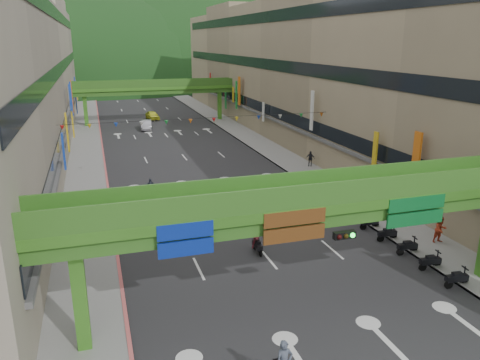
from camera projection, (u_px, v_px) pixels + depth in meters
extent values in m
cube|color=#28282B|center=(171.00, 141.00, 64.29)|extent=(18.00, 140.00, 0.02)
cube|color=gray|center=(87.00, 145.00, 61.13)|extent=(4.00, 140.00, 0.15)
cube|color=gray|center=(247.00, 136.00, 67.42)|extent=(4.00, 140.00, 0.15)
cube|color=#CC5959|center=(102.00, 144.00, 61.66)|extent=(0.20, 140.00, 0.18)
cube|color=gray|center=(234.00, 136.00, 66.87)|extent=(0.20, 140.00, 0.18)
cube|color=#9E937F|center=(10.00, 73.00, 56.13)|extent=(12.00, 95.00, 19.00)
cube|color=black|center=(68.00, 115.00, 59.38)|extent=(0.08, 90.25, 1.40)
cube|color=black|center=(63.00, 66.00, 57.66)|extent=(0.08, 90.25, 1.40)
cube|color=black|center=(57.00, 15.00, 55.94)|extent=(0.08, 90.25, 1.40)
cube|color=gray|center=(300.00, 68.00, 67.00)|extent=(12.00, 95.00, 19.00)
cube|color=black|center=(260.00, 106.00, 66.79)|extent=(0.08, 90.25, 1.40)
cube|color=black|center=(260.00, 63.00, 65.07)|extent=(0.08, 90.25, 1.40)
cube|color=black|center=(261.00, 18.00, 63.35)|extent=(0.08, 90.25, 1.40)
cube|color=#4C9E2D|center=(315.00, 204.00, 22.42)|extent=(28.00, 2.20, 0.50)
cube|color=#387223|center=(314.00, 215.00, 22.59)|extent=(28.00, 1.76, 0.70)
cube|color=#4C9E2D|center=(80.00, 302.00, 20.23)|extent=(0.60, 0.60, 4.80)
cube|color=#387223|center=(326.00, 194.00, 21.24)|extent=(28.00, 0.12, 1.10)
cube|color=#387223|center=(306.00, 182.00, 23.14)|extent=(28.00, 0.12, 1.10)
cube|color=navy|center=(186.00, 240.00, 19.74)|extent=(2.40, 0.12, 1.50)
cube|color=#593314|center=(295.00, 227.00, 21.17)|extent=(3.00, 0.12, 1.50)
cube|color=#0C5926|center=(416.00, 212.00, 23.03)|extent=(3.20, 0.12, 1.50)
cube|color=black|center=(344.00, 235.00, 21.94)|extent=(1.10, 0.28, 0.35)
cube|color=#4C9E2D|center=(154.00, 88.00, 76.36)|extent=(28.00, 2.20, 0.50)
cube|color=#387223|center=(154.00, 92.00, 76.53)|extent=(28.00, 1.76, 0.70)
cube|color=#4C9E2D|center=(86.00, 112.00, 74.17)|extent=(0.60, 0.60, 4.80)
cube|color=#4C9E2D|center=(220.00, 106.00, 80.46)|extent=(0.60, 0.60, 4.80)
cube|color=#387223|center=(155.00, 84.00, 75.18)|extent=(28.00, 0.12, 1.10)
cube|color=#387223|center=(153.00, 83.00, 77.08)|extent=(28.00, 0.12, 1.10)
ellipsoid|color=#1C4419|center=(75.00, 80.00, 160.57)|extent=(168.00, 140.00, 112.00)
ellipsoid|color=#1C4419|center=(180.00, 74.00, 190.30)|extent=(208.00, 176.00, 128.00)
cylinder|color=black|center=(202.00, 118.00, 44.23)|extent=(26.00, 0.03, 0.03)
cone|color=red|center=(62.00, 128.00, 40.73)|extent=(0.36, 0.36, 0.40)
cone|color=gold|center=(90.00, 126.00, 41.38)|extent=(0.36, 0.36, 0.40)
cone|color=#193FB2|center=(116.00, 125.00, 42.03)|extent=(0.36, 0.36, 0.40)
cone|color=silver|center=(142.00, 124.00, 42.68)|extent=(0.36, 0.36, 0.40)
cone|color=#198C33|center=(166.00, 122.00, 43.33)|extent=(0.36, 0.36, 0.40)
cone|color=orange|center=(190.00, 121.00, 43.98)|extent=(0.36, 0.36, 0.40)
cone|color=red|center=(214.00, 120.00, 44.63)|extent=(0.36, 0.36, 0.40)
cone|color=gold|center=(237.00, 119.00, 45.28)|extent=(0.36, 0.36, 0.40)
cone|color=#193FB2|center=(259.00, 118.00, 45.93)|extent=(0.36, 0.36, 0.40)
cone|color=silver|center=(280.00, 117.00, 46.58)|extent=(0.36, 0.36, 0.40)
cone|color=#198C33|center=(301.00, 116.00, 47.23)|extent=(0.36, 0.36, 0.40)
cone|color=orange|center=(321.00, 115.00, 47.88)|extent=(0.36, 0.36, 0.40)
cube|color=black|center=(279.00, 359.00, 18.69)|extent=(0.55, 0.07, 0.06)
cube|color=black|center=(257.00, 245.00, 30.25)|extent=(0.39, 1.31, 0.35)
cube|color=black|center=(257.00, 241.00, 30.17)|extent=(0.32, 0.56, 0.18)
cube|color=black|center=(254.00, 235.00, 30.60)|extent=(0.55, 0.08, 0.06)
cylinder|color=black|center=(254.00, 246.00, 30.83)|extent=(0.11, 0.50, 0.50)
cylinder|color=black|center=(260.00, 253.00, 29.83)|extent=(0.11, 0.50, 0.50)
imported|color=maroon|center=(257.00, 237.00, 30.08)|extent=(0.78, 0.62, 1.57)
cube|color=gray|center=(151.00, 193.00, 40.59)|extent=(0.43, 1.32, 0.35)
cube|color=gray|center=(151.00, 190.00, 40.52)|extent=(0.33, 0.57, 0.18)
cube|color=gray|center=(150.00, 185.00, 40.96)|extent=(0.55, 0.09, 0.06)
cylinder|color=black|center=(151.00, 194.00, 41.19)|extent=(0.13, 0.51, 0.50)
cylinder|color=black|center=(151.00, 198.00, 40.17)|extent=(0.13, 0.51, 0.50)
imported|color=#2A2F3E|center=(150.00, 187.00, 40.44)|extent=(0.89, 0.41, 1.49)
cube|color=maroon|center=(208.00, 202.00, 38.19)|extent=(0.49, 1.33, 0.35)
cube|color=maroon|center=(208.00, 200.00, 38.12)|extent=(0.36, 0.58, 0.18)
cube|color=maroon|center=(207.00, 195.00, 38.57)|extent=(0.55, 0.12, 0.06)
cylinder|color=black|center=(208.00, 204.00, 38.80)|extent=(0.16, 0.51, 0.50)
cylinder|color=black|center=(209.00, 208.00, 37.76)|extent=(0.16, 0.51, 0.50)
imported|color=#3D3E45|center=(208.00, 196.00, 38.03)|extent=(0.81, 0.58, 1.56)
cube|color=black|center=(457.00, 278.00, 26.06)|extent=(1.33, 0.48, 0.35)
cube|color=black|center=(457.00, 274.00, 25.99)|extent=(0.58, 0.36, 0.18)
cube|color=black|center=(465.00, 268.00, 26.12)|extent=(0.12, 0.55, 0.06)
cylinder|color=black|center=(463.00, 281.00, 26.35)|extent=(0.51, 0.15, 0.50)
cylinder|color=black|center=(449.00, 285.00, 25.94)|extent=(0.51, 0.15, 0.50)
cube|color=black|center=(430.00, 261.00, 28.07)|extent=(1.33, 0.48, 0.35)
cube|color=black|center=(431.00, 257.00, 28.00)|extent=(0.58, 0.36, 0.18)
cube|color=black|center=(438.00, 252.00, 28.14)|extent=(0.12, 0.55, 0.06)
cylinder|color=black|center=(437.00, 264.00, 28.36)|extent=(0.51, 0.15, 0.50)
cylinder|color=black|center=(423.00, 267.00, 27.95)|extent=(0.51, 0.15, 0.50)
cube|color=black|center=(407.00, 246.00, 30.08)|extent=(1.33, 0.48, 0.35)
cube|color=black|center=(408.00, 243.00, 30.01)|extent=(0.58, 0.36, 0.18)
cube|color=black|center=(415.00, 238.00, 30.15)|extent=(0.12, 0.55, 0.06)
cylinder|color=black|center=(413.00, 249.00, 30.38)|extent=(0.51, 0.15, 0.50)
cylinder|color=black|center=(400.00, 252.00, 29.96)|extent=(0.51, 0.15, 0.50)
cube|color=black|center=(387.00, 233.00, 32.09)|extent=(1.33, 0.48, 0.35)
cube|color=black|center=(388.00, 230.00, 32.02)|extent=(0.58, 0.36, 0.18)
cube|color=black|center=(394.00, 225.00, 32.16)|extent=(0.12, 0.55, 0.06)
cylinder|color=black|center=(393.00, 236.00, 32.39)|extent=(0.51, 0.15, 0.50)
cylinder|color=black|center=(380.00, 239.00, 31.97)|extent=(0.51, 0.15, 0.50)
cube|color=black|center=(370.00, 222.00, 34.10)|extent=(1.33, 0.48, 0.35)
cube|color=black|center=(370.00, 219.00, 34.03)|extent=(0.58, 0.36, 0.18)
cube|color=black|center=(376.00, 214.00, 34.17)|extent=(0.12, 0.55, 0.06)
cylinder|color=black|center=(375.00, 225.00, 34.40)|extent=(0.51, 0.15, 0.50)
cylinder|color=black|center=(363.00, 227.00, 33.98)|extent=(0.51, 0.15, 0.50)
imported|color=#AFAEB7|center=(146.00, 125.00, 72.04)|extent=(2.05, 4.54, 1.45)
imported|color=yellow|center=(152.00, 115.00, 81.14)|extent=(2.30, 4.52, 1.47)
imported|color=#B2361D|center=(440.00, 232.00, 31.43)|extent=(0.90, 0.70, 1.84)
imported|color=black|center=(310.00, 160.00, 50.65)|extent=(1.03, 0.84, 1.65)
imported|color=#3A4F5E|center=(355.00, 200.00, 37.75)|extent=(0.93, 0.69, 1.81)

